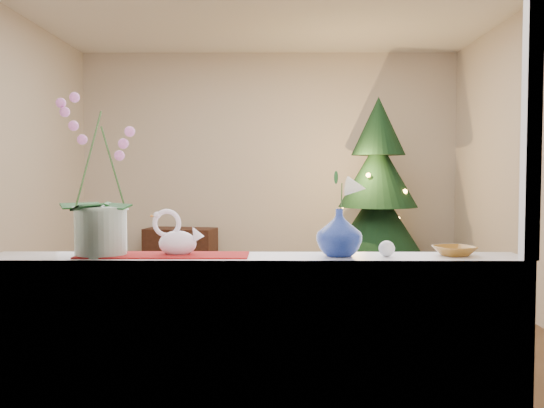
% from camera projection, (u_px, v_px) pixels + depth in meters
% --- Properties ---
extents(ground, '(5.00, 5.00, 0.00)m').
position_uv_depth(ground, '(266.00, 328.00, 4.91)').
color(ground, '#342115').
rests_on(ground, ground).
extents(wall_back, '(4.50, 0.10, 2.70)m').
position_uv_depth(wall_back, '(269.00, 165.00, 7.33)').
color(wall_back, beige).
rests_on(wall_back, ground).
extents(wall_front, '(4.50, 0.10, 2.70)m').
position_uv_depth(wall_front, '(254.00, 150.00, 2.34)').
color(wall_front, beige).
rests_on(wall_front, ground).
extents(window_apron, '(2.20, 0.08, 0.88)m').
position_uv_depth(window_apron, '(255.00, 378.00, 2.43)').
color(window_apron, white).
rests_on(window_apron, ground).
extents(windowsill, '(2.20, 0.26, 0.04)m').
position_uv_depth(windowsill, '(256.00, 261.00, 2.49)').
color(windowsill, white).
rests_on(windowsill, window_apron).
extents(window_frame, '(2.22, 0.06, 1.60)m').
position_uv_depth(window_frame, '(254.00, 60.00, 2.35)').
color(window_frame, white).
rests_on(window_frame, windowsill).
extents(runner, '(0.70, 0.20, 0.01)m').
position_uv_depth(runner, '(163.00, 255.00, 2.49)').
color(runner, maroon).
rests_on(runner, windowsill).
extents(orchid_pot, '(0.24, 0.24, 0.67)m').
position_uv_depth(orchid_pot, '(100.00, 174.00, 2.48)').
color(orchid_pot, white).
rests_on(orchid_pot, windowsill).
extents(swan, '(0.23, 0.16, 0.18)m').
position_uv_depth(swan, '(178.00, 234.00, 2.51)').
color(swan, white).
rests_on(swan, windowsill).
extents(blue_vase, '(0.23, 0.23, 0.22)m').
position_uv_depth(blue_vase, '(339.00, 229.00, 2.48)').
color(blue_vase, navy).
rests_on(blue_vase, windowsill).
extents(lily, '(0.12, 0.07, 0.17)m').
position_uv_depth(lily, '(339.00, 181.00, 2.47)').
color(lily, silver).
rests_on(lily, blue_vase).
extents(paperweight, '(0.07, 0.07, 0.07)m').
position_uv_depth(paperweight, '(387.00, 249.00, 2.47)').
color(paperweight, silver).
rests_on(paperweight, windowsill).
extents(amber_dish, '(0.18, 0.18, 0.03)m').
position_uv_depth(amber_dish, '(454.00, 251.00, 2.50)').
color(amber_dish, '#8E5D1F').
rests_on(amber_dish, windowsill).
extents(xmas_tree, '(1.27, 1.27, 2.09)m').
position_uv_depth(xmas_tree, '(378.00, 192.00, 6.69)').
color(xmas_tree, black).
rests_on(xmas_tree, ground).
extents(side_table, '(0.86, 0.54, 0.60)m').
position_uv_depth(side_table, '(181.00, 254.00, 7.15)').
color(side_table, black).
rests_on(side_table, ground).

